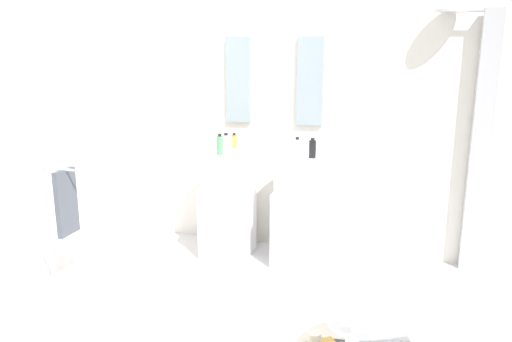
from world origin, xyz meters
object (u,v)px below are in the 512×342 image
object	(u,v)px
soap_bottle_green	(220,145)
towel_rack	(63,205)
shower_column	(479,139)
soap_bottle_black	(312,149)
soap_bottle_clear	(226,141)
pedestal_sink_left	(227,202)
pedestal_sink_right	(300,208)
soap_bottle_white	(297,149)
coffee_mug	(314,340)
lounge_chair	(396,316)
soap_bottle_amber	(234,141)

from	to	relation	value
soap_bottle_green	towel_rack	bearing A→B (deg)	-143.75
shower_column	soap_bottle_black	bearing A→B (deg)	-165.17
towel_rack	soap_bottle_clear	size ratio (longest dim) A/B	7.25
pedestal_sink_left	pedestal_sink_right	size ratio (longest dim) A/B	1.00
shower_column	soap_bottle_white	world-z (taller)	shower_column
pedestal_sink_left	coffee_mug	xyz separation A→B (m)	(0.99, -1.22, -0.42)
shower_column	soap_bottle_white	distance (m)	1.41
soap_bottle_clear	soap_bottle_black	xyz separation A→B (m)	(0.78, -0.18, 0.01)
shower_column	pedestal_sink_right	bearing A→B (deg)	-168.54
towel_rack	soap_bottle_white	size ratio (longest dim) A/B	5.41
pedestal_sink_right	soap_bottle_black	bearing A→B (deg)	-28.31
towel_rack	soap_bottle_clear	bearing A→B (deg)	46.83
coffee_mug	soap_bottle_green	size ratio (longest dim) A/B	0.61
lounge_chair	soap_bottle_white	bearing A→B (deg)	124.72
lounge_chair	soap_bottle_amber	distance (m)	2.13
soap_bottle_amber	lounge_chair	bearing A→B (deg)	-45.57
towel_rack	soap_bottle_green	size ratio (longest dim) A/B	5.54
soap_bottle_amber	shower_column	bearing A→B (deg)	3.99
soap_bottle_green	soap_bottle_black	bearing A→B (deg)	7.61
soap_bottle_amber	soap_bottle_green	world-z (taller)	soap_bottle_green
towel_rack	soap_bottle_amber	xyz separation A→B (m)	(1.00, 1.01, 0.35)
shower_column	coffee_mug	distance (m)	2.06
soap_bottle_white	soap_bottle_black	bearing A→B (deg)	40.02
pedestal_sink_left	shower_column	world-z (taller)	shower_column
pedestal_sink_right	coffee_mug	size ratio (longest dim) A/B	9.85
shower_column	coffee_mug	world-z (taller)	shower_column
lounge_chair	towel_rack	size ratio (longest dim) A/B	1.16
soap_bottle_white	soap_bottle_green	world-z (taller)	soap_bottle_white
shower_column	pedestal_sink_left	bearing A→B (deg)	-172.15
lounge_chair	soap_bottle_clear	xyz separation A→B (m)	(-1.49, 1.44, 0.63)
soap_bottle_black	towel_rack	bearing A→B (deg)	-154.55
pedestal_sink_left	soap_bottle_black	size ratio (longest dim) A/B	6.46
pedestal_sink_right	soap_bottle_white	distance (m)	0.54
lounge_chair	soap_bottle_white	size ratio (longest dim) A/B	6.30
shower_column	lounge_chair	size ratio (longest dim) A/B	1.86
coffee_mug	soap_bottle_black	xyz separation A→B (m)	(-0.25, 1.17, 0.93)
pedestal_sink_right	towel_rack	size ratio (longest dim) A/B	1.08
shower_column	soap_bottle_amber	size ratio (longest dim) A/B	15.42
soap_bottle_white	soap_bottle_green	distance (m)	0.63
shower_column	lounge_chair	xyz separation A→B (m)	(-0.53, -1.59, -0.73)
pedestal_sink_right	coffee_mug	xyz separation A→B (m)	(0.35, -1.22, -0.42)
soap_bottle_white	soap_bottle_green	size ratio (longest dim) A/B	1.02
lounge_chair	towel_rack	xyz separation A→B (m)	(-2.43, 0.44, 0.28)
towel_rack	soap_bottle_white	xyz separation A→B (m)	(1.61, 0.73, 0.37)
soap_bottle_white	coffee_mug	bearing A→B (deg)	-71.80
soap_bottle_amber	soap_bottle_green	distance (m)	0.29
pedestal_sink_right	soap_bottle_clear	xyz separation A→B (m)	(-0.68, 0.12, 0.50)
pedestal_sink_left	soap_bottle_white	xyz separation A→B (m)	(0.63, -0.14, 0.53)
shower_column	soap_bottle_clear	world-z (taller)	shower_column
coffee_mug	lounge_chair	bearing A→B (deg)	-11.54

